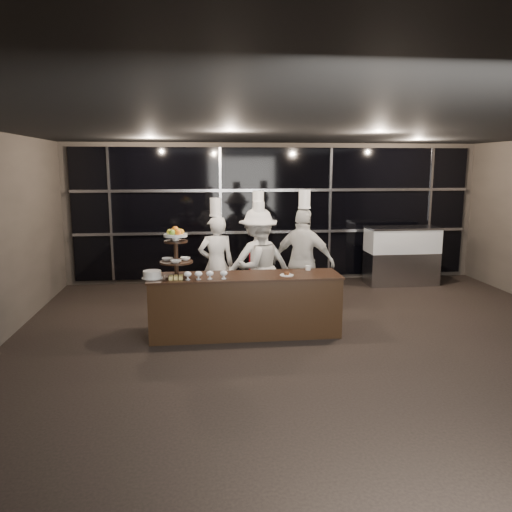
{
  "coord_description": "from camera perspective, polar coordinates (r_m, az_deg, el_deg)",
  "views": [
    {
      "loc": [
        -1.67,
        -5.77,
        2.51
      ],
      "look_at": [
        -0.81,
        1.71,
        1.15
      ],
      "focal_mm": 35.0,
      "sensor_mm": 36.0,
      "label": 1
    }
  ],
  "objects": [
    {
      "name": "layer_cake",
      "position": [
        7.33,
        -11.78,
        -2.09
      ],
      "size": [
        0.3,
        0.3,
        0.11
      ],
      "color": "white",
      "rests_on": "buffet_counter"
    },
    {
      "name": "pastry_squares",
      "position": [
        7.2,
        -9.15,
        -2.44
      ],
      "size": [
        0.2,
        0.13,
        0.05
      ],
      "color": "#E8D371",
      "rests_on": "buffet_counter"
    },
    {
      "name": "window_wall",
      "position": [
        10.89,
        2.27,
        4.93
      ],
      "size": [
        8.6,
        0.1,
        2.8
      ],
      "color": "black",
      "rests_on": "ground"
    },
    {
      "name": "compotes",
      "position": [
        7.13,
        -5.86,
        -2.04
      ],
      "size": [
        0.62,
        0.11,
        0.12
      ],
      "color": "silver",
      "rests_on": "buffet_counter"
    },
    {
      "name": "display_stand",
      "position": [
        7.29,
        -9.15,
        0.85
      ],
      "size": [
        0.48,
        0.48,
        0.74
      ],
      "color": "black",
      "rests_on": "buffet_counter"
    },
    {
      "name": "small_plate",
      "position": [
        7.37,
        3.54,
        -2.13
      ],
      "size": [
        0.2,
        0.2,
        0.05
      ],
      "color": "white",
      "rests_on": "buffet_counter"
    },
    {
      "name": "chef_a",
      "position": [
        8.56,
        -4.56,
        -0.82
      ],
      "size": [
        0.67,
        0.49,
        1.99
      ],
      "color": "white",
      "rests_on": "ground"
    },
    {
      "name": "room",
      "position": [
        6.1,
        9.41,
        0.55
      ],
      "size": [
        10.0,
        10.0,
        10.0
      ],
      "color": "black",
      "rests_on": "ground"
    },
    {
      "name": "display_case",
      "position": [
        11.11,
        16.3,
        0.38
      ],
      "size": [
        1.51,
        0.66,
        1.24
      ],
      "color": "#A5A5AA",
      "rests_on": "ground"
    },
    {
      "name": "chef_b",
      "position": [
        8.48,
        0.33,
        -1.2
      ],
      "size": [
        0.94,
        0.82,
        1.93
      ],
      "color": "white",
      "rests_on": "ground"
    },
    {
      "name": "chef_d",
      "position": [
        8.44,
        5.44,
        -0.61
      ],
      "size": [
        1.15,
        0.93,
        2.13
      ],
      "color": "silver",
      "rests_on": "ground"
    },
    {
      "name": "buffet_counter",
      "position": [
        7.5,
        -1.26,
        -5.59
      ],
      "size": [
        2.84,
        0.74,
        0.92
      ],
      "color": "black",
      "rests_on": "ground"
    },
    {
      "name": "chef_c",
      "position": [
        8.54,
        0.26,
        -0.55
      ],
      "size": [
        1.27,
        0.87,
        2.11
      ],
      "color": "white",
      "rests_on": "ground"
    },
    {
      "name": "chef_cup",
      "position": [
        7.78,
        5.96,
        -1.36
      ],
      "size": [
        0.08,
        0.08,
        0.07
      ],
      "primitive_type": "cylinder",
      "color": "white",
      "rests_on": "buffet_counter"
    }
  ]
}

